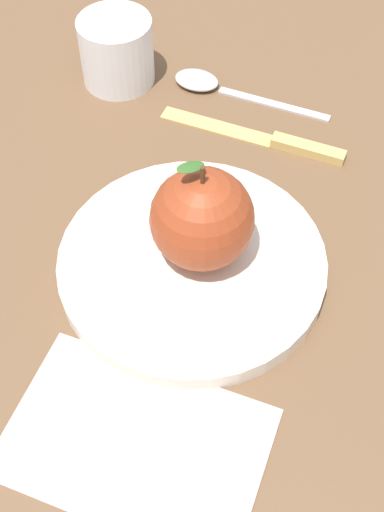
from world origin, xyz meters
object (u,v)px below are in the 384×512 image
at_px(spoon, 213,85).
at_px(linen_napkin, 135,441).
at_px(knife, 268,139).
at_px(dinner_plate, 192,263).
at_px(apple, 202,219).
at_px(cup, 116,48).

relative_size(spoon, linen_napkin, 0.92).
bearing_deg(linen_napkin, knife, -83.73).
distance_m(dinner_plate, linen_napkin, 0.16).
relative_size(apple, linen_napkin, 0.54).
xyz_separation_m(dinner_plate, cup, (0.19, -0.19, 0.03)).
bearing_deg(dinner_plate, spoon, -68.43).
height_order(knife, spoon, spoon).
bearing_deg(linen_napkin, cup, -57.88).
height_order(dinner_plate, spoon, dinner_plate).
height_order(spoon, linen_napkin, spoon).
bearing_deg(linen_napkin, spoon, -72.25).
height_order(dinner_plate, apple, apple).
xyz_separation_m(knife, spoon, (0.08, -0.05, 0.00)).
relative_size(dinner_plate, apple, 2.26).
height_order(cup, spoon, cup).
relative_size(knife, spoon, 1.13).
height_order(apple, spoon, apple).
bearing_deg(linen_napkin, apple, -80.12).
xyz_separation_m(dinner_plate, knife, (0.00, -0.18, -0.01)).
bearing_deg(dinner_plate, cup, -46.16).
distance_m(cup, linen_napkin, 0.41).
distance_m(dinner_plate, apple, 0.05).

